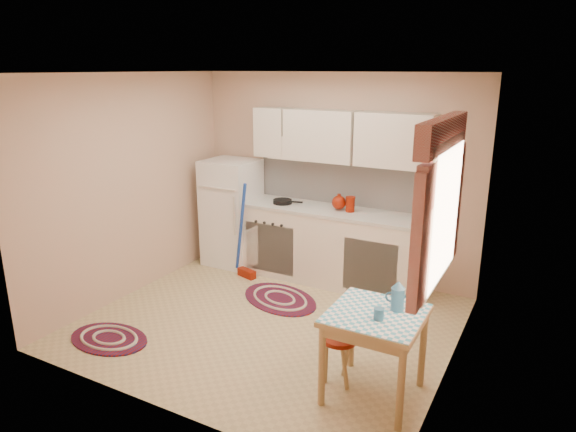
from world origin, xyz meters
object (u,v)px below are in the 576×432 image
(fridge, at_px, (232,212))
(table, at_px, (374,355))
(stool, at_px, (339,360))
(base_cabinets, at_px, (326,246))

(fridge, distance_m, table, 3.28)
(stool, bearing_deg, fridge, 141.33)
(table, xyz_separation_m, stool, (-0.30, 0.02, -0.15))
(stool, bearing_deg, base_cabinets, 117.45)
(fridge, bearing_deg, stool, -38.67)
(base_cabinets, distance_m, stool, 2.19)
(table, height_order, stool, table)
(base_cabinets, bearing_deg, stool, -62.55)
(base_cabinets, xyz_separation_m, table, (1.31, -1.95, -0.08))
(fridge, xyz_separation_m, table, (2.65, -1.90, -0.34))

